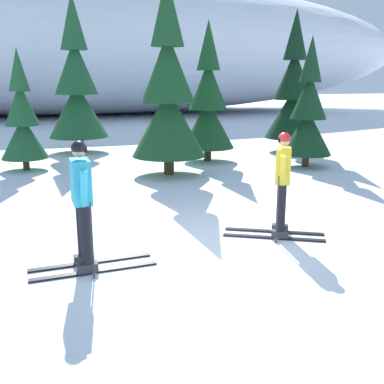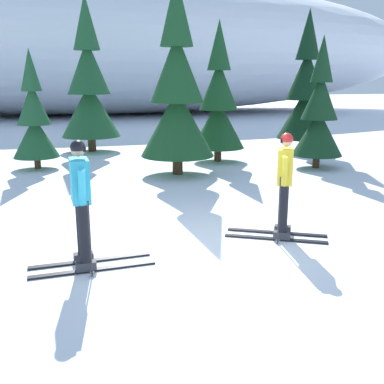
% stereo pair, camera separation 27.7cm
% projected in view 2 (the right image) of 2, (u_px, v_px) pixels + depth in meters
% --- Properties ---
extents(ground_plane, '(120.00, 120.00, 0.00)m').
position_uv_depth(ground_plane, '(212.00, 247.00, 7.34)').
color(ground_plane, white).
extents(skier_yellow_jacket, '(1.70, 1.19, 1.77)m').
position_uv_depth(skier_yellow_jacket, '(284.00, 184.00, 7.59)').
color(skier_yellow_jacket, black).
rests_on(skier_yellow_jacket, ground).
extents(skier_cyan_jacket, '(1.78, 0.81, 1.83)m').
position_uv_depth(skier_cyan_jacket, '(82.00, 202.00, 6.34)').
color(skier_cyan_jacket, black).
rests_on(skier_cyan_jacket, ground).
extents(pine_tree_left, '(1.33, 1.33, 3.46)m').
position_uv_depth(pine_tree_left, '(34.00, 120.00, 13.36)').
color(pine_tree_left, '#47301E').
rests_on(pine_tree_left, ground).
extents(pine_tree_center_left, '(2.11, 2.11, 5.47)m').
position_uv_depth(pine_tree_center_left, '(89.00, 88.00, 16.38)').
color(pine_tree_center_left, '#47301E').
rests_on(pine_tree_center_left, ground).
extents(pine_tree_center, '(2.03, 2.03, 5.25)m').
position_uv_depth(pine_tree_center, '(177.00, 94.00, 12.38)').
color(pine_tree_center, '#47301E').
rests_on(pine_tree_center, ground).
extents(pine_tree_center_right, '(1.69, 1.69, 4.37)m').
position_uv_depth(pine_tree_center_right, '(218.00, 104.00, 14.49)').
color(pine_tree_center_right, '#47301E').
rests_on(pine_tree_center_right, ground).
extents(pine_tree_right, '(1.48, 1.48, 3.83)m').
position_uv_depth(pine_tree_right, '(319.00, 114.00, 13.46)').
color(pine_tree_right, '#47301E').
rests_on(pine_tree_right, ground).
extents(pine_tree_far_right, '(1.92, 1.92, 4.96)m').
position_uv_depth(pine_tree_far_right, '(305.00, 94.00, 16.29)').
color(pine_tree_far_right, '#47301E').
rests_on(pine_tree_far_right, ground).
extents(snow_ridge_background, '(51.58, 20.13, 9.58)m').
position_uv_depth(snow_ridge_background, '(104.00, 47.00, 33.67)').
color(snow_ridge_background, white).
rests_on(snow_ridge_background, ground).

